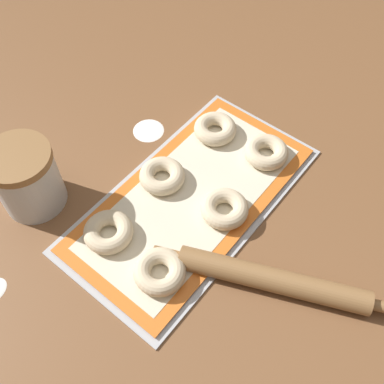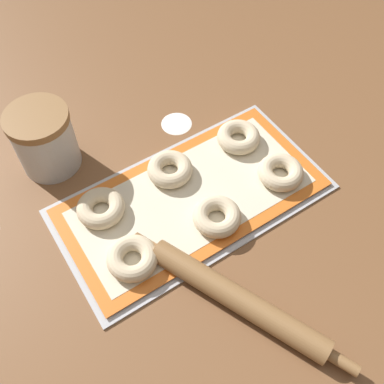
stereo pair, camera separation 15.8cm
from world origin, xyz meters
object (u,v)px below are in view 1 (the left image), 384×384
Objects in this scene: bagel_front_left at (160,272)px; bagel_back_right at (215,129)px; baking_tray at (192,198)px; bagel_back_left at (108,232)px; bagel_back_center at (162,176)px; rolling_pin at (272,280)px; bagel_front_center at (224,209)px; bagel_front_right at (266,152)px; flour_canister at (27,178)px.

bagel_front_left is 0.35m from bagel_back_right.
bagel_back_left reaches higher than baking_tray.
rolling_pin is (-0.05, -0.30, -0.00)m from bagel_back_center.
bagel_front_center is at bearing -38.02° from bagel_back_left.
bagel_back_center reaches higher than baking_tray.
bagel_front_left and bagel_back_left have the same top height.
bagel_front_left is 0.13m from bagel_back_left.
bagel_front_right is at bearing -17.97° from baking_tray.
flour_canister reaches higher than bagel_front_center.
bagel_front_right is at bearing -35.12° from bagel_back_center.
flour_canister is at bearing 128.71° from baking_tray.
bagel_front_left is 1.00× the size of bagel_back_right.
bagel_front_left is at bearing -159.66° from baking_tray.
bagel_front_center is (0.18, -0.01, 0.00)m from bagel_front_left.
bagel_front_right is 1.00× the size of bagel_back_right.
rolling_pin is at bearing -103.76° from baking_tray.
bagel_front_right is at bearing -83.23° from bagel_back_right.
bagel_front_right is 0.23m from bagel_back_center.
flour_canister is 0.49m from rolling_pin.
bagel_front_left and bagel_back_right have the same top height.
rolling_pin reaches higher than baking_tray.
bagel_back_left is 0.16m from bagel_back_center.
rolling_pin is (0.14, -0.47, -0.05)m from flour_canister.
bagel_back_right is (0.16, 0.07, 0.02)m from baking_tray.
bagel_front_right is (0.35, 0.00, 0.00)m from bagel_front_left.
bagel_front_center and bagel_back_right have the same top height.
bagel_front_right and bagel_back_right have the same top height.
bagel_back_center is 0.23× the size of rolling_pin.
flour_canister is at bearing 95.13° from bagel_front_left.
bagel_back_center is 0.30m from rolling_pin.
bagel_back_center is (-0.02, 0.15, 0.00)m from bagel_front_center.
bagel_back_left is 1.00× the size of bagel_back_center.
baking_tray is at bearing 162.03° from bagel_front_right.
bagel_back_center is (0.16, 0.01, 0.00)m from bagel_back_left.
bagel_back_left is (0.00, 0.13, 0.00)m from bagel_front_left.
bagel_front_left is 0.18m from bagel_front_center.
rolling_pin is (-0.23, -0.17, -0.00)m from bagel_front_right.
rolling_pin reaches higher than bagel_back_left.
bagel_front_left and bagel_front_right have the same top height.
bagel_back_center is at bearing 177.95° from bagel_back_right.
bagel_back_left is 0.19m from flour_canister.
bagel_back_left is at bearing 141.98° from bagel_front_center.
bagel_back_right is 0.23× the size of rolling_pin.
bagel_front_right is at bearing 35.62° from rolling_pin.
rolling_pin is at bearing -55.01° from bagel_front_left.
bagel_front_center is 1.00× the size of bagel_back_right.
bagel_front_right is (0.17, 0.02, 0.00)m from bagel_front_center.
bagel_front_left and bagel_front_center have the same top height.
bagel_back_right is (0.17, -0.01, 0.00)m from bagel_back_center.
bagel_back_right is at bearing -26.42° from flour_canister.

